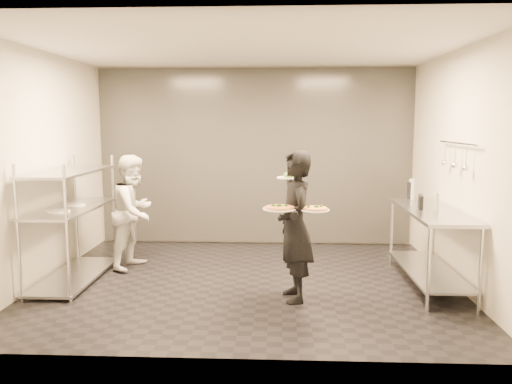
{
  "coord_description": "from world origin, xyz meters",
  "views": [
    {
      "loc": [
        0.37,
        -5.88,
        1.94
      ],
      "look_at": [
        0.1,
        0.1,
        1.1
      ],
      "focal_mm": 35.0,
      "sensor_mm": 36.0,
      "label": 1
    }
  ],
  "objects_px": {
    "chef": "(134,212)",
    "pass_rack": "(72,219)",
    "bottle_green": "(412,189)",
    "bottle_dark": "(410,190)",
    "pizza_plate_far": "(315,209)",
    "bottle_clear": "(436,201)",
    "salad_plate": "(289,176)",
    "pos_monitor": "(421,202)",
    "waiter": "(295,226)",
    "prep_counter": "(430,234)",
    "pizza_plate_near": "(280,208)"
  },
  "relations": [
    {
      "from": "pos_monitor",
      "to": "pizza_plate_near",
      "type": "bearing_deg",
      "value": -142.59
    },
    {
      "from": "pizza_plate_far",
      "to": "bottle_green",
      "type": "relative_size",
      "value": 1.09
    },
    {
      "from": "pizza_plate_far",
      "to": "salad_plate",
      "type": "xyz_separation_m",
      "value": [
        -0.26,
        0.54,
        0.28
      ]
    },
    {
      "from": "pizza_plate_far",
      "to": "salad_plate",
      "type": "distance_m",
      "value": 0.66
    },
    {
      "from": "salad_plate",
      "to": "bottle_dark",
      "type": "relative_size",
      "value": 1.24
    },
    {
      "from": "pos_monitor",
      "to": "chef",
      "type": "bearing_deg",
      "value": -177.09
    },
    {
      "from": "waiter",
      "to": "pizza_plate_far",
      "type": "distance_m",
      "value": 0.39
    },
    {
      "from": "bottle_dark",
      "to": "prep_counter",
      "type": "bearing_deg",
      "value": -85.98
    },
    {
      "from": "prep_counter",
      "to": "pizza_plate_far",
      "type": "xyz_separation_m",
      "value": [
        -1.43,
        -0.81,
        0.43
      ]
    },
    {
      "from": "pass_rack",
      "to": "pos_monitor",
      "type": "height_order",
      "value": "pass_rack"
    },
    {
      "from": "chef",
      "to": "bottle_green",
      "type": "height_order",
      "value": "chef"
    },
    {
      "from": "waiter",
      "to": "bottle_clear",
      "type": "height_order",
      "value": "waiter"
    },
    {
      "from": "chef",
      "to": "bottle_dark",
      "type": "relative_size",
      "value": 6.59
    },
    {
      "from": "bottle_dark",
      "to": "pizza_plate_near",
      "type": "bearing_deg",
      "value": -137.88
    },
    {
      "from": "bottle_clear",
      "to": "chef",
      "type": "bearing_deg",
      "value": 170.74
    },
    {
      "from": "prep_counter",
      "to": "pos_monitor",
      "type": "distance_m",
      "value": 0.4
    },
    {
      "from": "chef",
      "to": "salad_plate",
      "type": "distance_m",
      "value": 2.29
    },
    {
      "from": "prep_counter",
      "to": "salad_plate",
      "type": "height_order",
      "value": "salad_plate"
    },
    {
      "from": "pass_rack",
      "to": "chef",
      "type": "xyz_separation_m",
      "value": [
        0.6,
        0.59,
        -0.01
      ]
    },
    {
      "from": "prep_counter",
      "to": "salad_plate",
      "type": "xyz_separation_m",
      "value": [
        -1.68,
        -0.26,
        0.71
      ]
    },
    {
      "from": "pass_rack",
      "to": "salad_plate",
      "type": "height_order",
      "value": "pass_rack"
    },
    {
      "from": "pos_monitor",
      "to": "bottle_clear",
      "type": "relative_size",
      "value": 1.14
    },
    {
      "from": "prep_counter",
      "to": "pos_monitor",
      "type": "height_order",
      "value": "pos_monitor"
    },
    {
      "from": "bottle_clear",
      "to": "salad_plate",
      "type": "bearing_deg",
      "value": -172.13
    },
    {
      "from": "prep_counter",
      "to": "bottle_clear",
      "type": "relative_size",
      "value": 8.92
    },
    {
      "from": "salad_plate",
      "to": "pos_monitor",
      "type": "xyz_separation_m",
      "value": [
        1.56,
        0.3,
        -0.33
      ]
    },
    {
      "from": "chef",
      "to": "bottle_dark",
      "type": "xyz_separation_m",
      "value": [
        3.67,
        0.21,
        0.28
      ]
    },
    {
      "from": "pass_rack",
      "to": "pos_monitor",
      "type": "relative_size",
      "value": 6.96
    },
    {
      "from": "pos_monitor",
      "to": "bottle_clear",
      "type": "height_order",
      "value": "bottle_clear"
    },
    {
      "from": "bottle_green",
      "to": "bottle_dark",
      "type": "bearing_deg",
      "value": 180.0
    },
    {
      "from": "pos_monitor",
      "to": "pizza_plate_far",
      "type": "bearing_deg",
      "value": -135.56
    },
    {
      "from": "prep_counter",
      "to": "pizza_plate_near",
      "type": "height_order",
      "value": "pizza_plate_near"
    },
    {
      "from": "prep_counter",
      "to": "waiter",
      "type": "distance_m",
      "value": 1.73
    },
    {
      "from": "prep_counter",
      "to": "bottle_dark",
      "type": "distance_m",
      "value": 0.9
    },
    {
      "from": "bottle_dark",
      "to": "waiter",
      "type": "bearing_deg",
      "value": -138.93
    },
    {
      "from": "pizza_plate_near",
      "to": "pass_rack",
      "type": "bearing_deg",
      "value": 163.18
    },
    {
      "from": "pass_rack",
      "to": "waiter",
      "type": "relative_size",
      "value": 0.97
    },
    {
      "from": "pizza_plate_far",
      "to": "bottle_clear",
      "type": "bearing_deg",
      "value": 27.94
    },
    {
      "from": "bottle_green",
      "to": "bottle_dark",
      "type": "distance_m",
      "value": 0.04
    },
    {
      "from": "pizza_plate_far",
      "to": "bottle_green",
      "type": "xyz_separation_m",
      "value": [
        1.4,
        1.61,
        0.0
      ]
    },
    {
      "from": "salad_plate",
      "to": "bottle_clear",
      "type": "distance_m",
      "value": 1.77
    },
    {
      "from": "pass_rack",
      "to": "pizza_plate_near",
      "type": "bearing_deg",
      "value": -16.82
    },
    {
      "from": "chef",
      "to": "salad_plate",
      "type": "relative_size",
      "value": 5.31
    },
    {
      "from": "pizza_plate_near",
      "to": "pos_monitor",
      "type": "relative_size",
      "value": 1.54
    },
    {
      "from": "chef",
      "to": "pass_rack",
      "type": "bearing_deg",
      "value": 150.27
    },
    {
      "from": "salad_plate",
      "to": "bottle_dark",
      "type": "xyz_separation_m",
      "value": [
        1.63,
        1.06,
        -0.3
      ]
    },
    {
      "from": "pizza_plate_far",
      "to": "bottle_dark",
      "type": "height_order",
      "value": "bottle_dark"
    },
    {
      "from": "prep_counter",
      "to": "bottle_clear",
      "type": "bearing_deg",
      "value": -30.77
    },
    {
      "from": "pizza_plate_near",
      "to": "chef",
      "type": "bearing_deg",
      "value": 144.95
    },
    {
      "from": "pos_monitor",
      "to": "waiter",
      "type": "bearing_deg",
      "value": -146.47
    }
  ]
}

